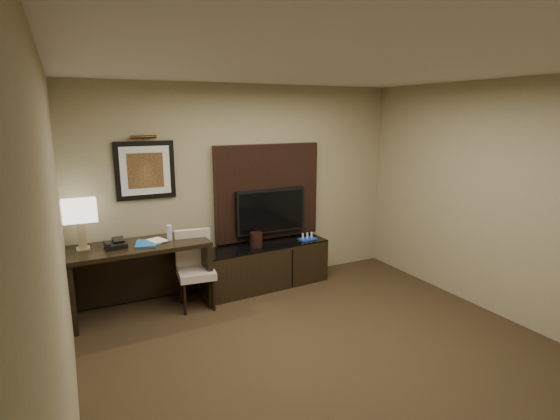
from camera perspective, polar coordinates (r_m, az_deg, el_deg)
floor at (r=4.32m, az=9.15°, el=-20.23°), size 4.50×5.00×0.01m
ceiling at (r=3.66m, az=10.68°, el=18.28°), size 4.50×5.00×0.01m
wall_back at (r=5.92m, az=-4.55°, el=3.04°), size 4.50×0.01×2.70m
wall_left at (r=3.08m, az=-26.67°, el=-7.21°), size 0.01×5.00×2.70m
wall_right at (r=5.39m, az=29.57°, el=0.50°), size 0.01×5.00×2.70m
desk at (r=5.46m, az=-17.63°, el=-8.49°), size 1.58×0.72×0.84m
credenza at (r=5.98m, az=-1.86°, el=-7.27°), size 1.75×0.59×0.60m
tv_wall_panel at (r=6.00m, az=-1.66°, el=2.42°), size 1.50×0.12×1.30m
tv at (r=5.96m, az=-1.24°, el=-0.10°), size 1.00×0.08×0.60m
artwork at (r=5.51m, az=-17.20°, el=4.97°), size 0.70×0.04×0.70m
picture_light at (r=5.44m, az=-17.41°, el=9.10°), size 0.04×0.04×0.30m
desk_chair at (r=5.40m, az=-10.89°, el=-8.03°), size 0.48×0.54×0.89m
table_lamp at (r=5.28m, az=-24.57°, el=-1.77°), size 0.38×0.27×0.57m
desk_phone at (r=5.27m, az=-20.66°, el=-4.06°), size 0.24×0.22×0.11m
blue_folder at (r=5.30m, az=-17.08°, el=-4.21°), size 0.30×0.35×0.02m
book at (r=5.31m, az=-16.64°, el=-2.97°), size 0.17×0.07×0.23m
water_bottle at (r=5.38m, az=-14.25°, el=-2.88°), size 0.06×0.06×0.18m
ice_bucket at (r=5.77m, az=-3.15°, el=-3.89°), size 0.20×0.20×0.19m
minibar_tray at (r=6.11m, az=3.57°, el=-3.48°), size 0.26×0.17×0.09m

